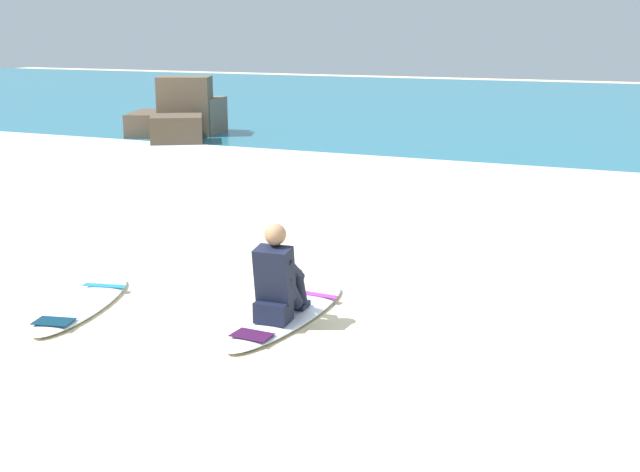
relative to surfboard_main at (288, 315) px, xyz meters
The scene contains 7 objects.
ground_plane 0.40m from the surfboard_main, 158.57° to the left, with size 80.00×80.00×0.00m, color beige.
sea 22.98m from the surfboard_main, 90.93° to the left, with size 80.00×28.00×0.10m, color teal.
breaking_foam 9.29m from the surfboard_main, 92.30° to the left, with size 80.00×0.90×0.11m, color white.
surfboard_main is the anchor object (origin of this frame).
surfer_seated 0.44m from the surfboard_main, 97.19° to the right, with size 0.40×0.72×0.95m.
surfboard_spare_near 2.16m from the surfboard_main, 165.02° to the right, with size 0.95×1.97×0.08m.
rock_outcrop_distant 13.83m from the surfboard_main, 127.42° to the left, with size 3.02×3.32×1.59m.
Camera 1 is at (3.76, -7.06, 2.81)m, focal length 46.12 mm.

